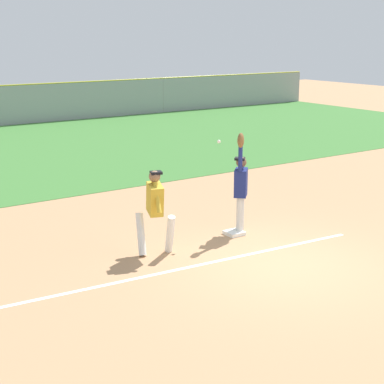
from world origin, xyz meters
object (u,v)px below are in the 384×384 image
object	(u,v)px
first_base	(234,233)
baseball	(219,142)
parked_car_green	(162,92)
fielder	(241,184)
parked_car_tan	(82,98)
runner	(155,206)

from	to	relation	value
first_base	baseball	world-z (taller)	baseball
baseball	parked_car_green	xyz separation A→B (m)	(12.88, 23.26, -1.42)
fielder	parked_car_green	distance (m)	26.47
fielder	parked_car_green	world-z (taller)	fielder
parked_car_tan	runner	bearing A→B (deg)	-110.17
baseball	first_base	bearing A→B (deg)	-26.06
runner	parked_car_tan	bearing A→B (deg)	87.15
first_base	fielder	distance (m)	1.09
first_base	runner	bearing A→B (deg)	-177.78
fielder	parked_car_green	bearing A→B (deg)	-73.50
fielder	baseball	size ratio (longest dim) A/B	30.81
runner	parked_car_tan	size ratio (longest dim) A/B	0.39
baseball	parked_car_green	world-z (taller)	baseball
parked_car_tan	parked_car_green	world-z (taller)	same
baseball	parked_car_tan	xyz separation A→B (m)	(7.11, 22.82, -1.42)
fielder	runner	xyz separation A→B (m)	(-2.24, -0.11, -0.12)
first_base	parked_car_tan	xyz separation A→B (m)	(6.78, 22.98, 0.63)
parked_car_tan	first_base	bearing A→B (deg)	-105.62
fielder	parked_car_tan	bearing A→B (deg)	-61.68
parked_car_green	runner	bearing A→B (deg)	-117.79
runner	baseball	world-z (taller)	baseball
first_base	parked_car_green	distance (m)	26.58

